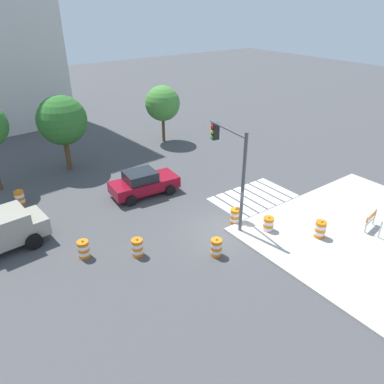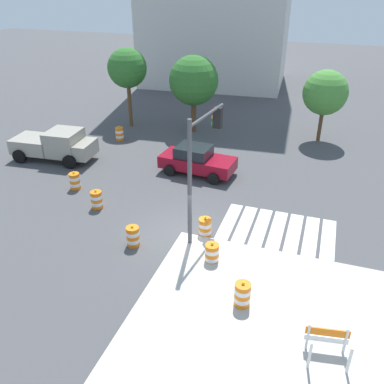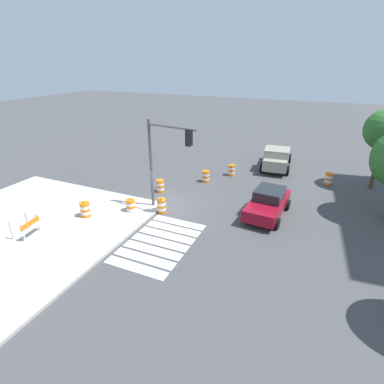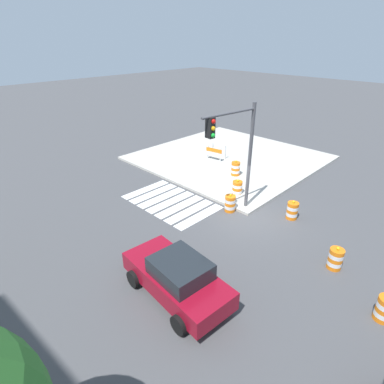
{
  "view_description": "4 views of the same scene",
  "coord_description": "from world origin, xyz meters",
  "px_view_note": "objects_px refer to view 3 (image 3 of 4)",
  "views": [
    {
      "loc": [
        -11.36,
        -12.54,
        11.25
      ],
      "look_at": [
        -0.45,
        2.34,
        1.54
      ],
      "focal_mm": 34.56,
      "sensor_mm": 36.0,
      "label": 1
    },
    {
      "loc": [
        5.32,
        -14.13,
        10.39
      ],
      "look_at": [
        -0.46,
        2.79,
        0.68
      ],
      "focal_mm": 38.01,
      "sensor_mm": 36.0,
      "label": 2
    },
    {
      "loc": [
        15.25,
        8.63,
        8.75
      ],
      "look_at": [
        0.73,
        2.19,
        1.62
      ],
      "focal_mm": 27.73,
      "sensor_mm": 36.0,
      "label": 3
    },
    {
      "loc": [
        -7.61,
        11.92,
        8.4
      ],
      "look_at": [
        2.47,
        1.65,
        1.12
      ],
      "focal_mm": 29.05,
      "sensor_mm": 36.0,
      "label": 4
    }
  ],
  "objects_px": {
    "traffic_barrel_crosswalk_end": "(328,179)",
    "traffic_light_pole": "(166,151)",
    "sports_car": "(268,202)",
    "pickup_truck": "(277,158)",
    "traffic_barrel_median_near": "(131,206)",
    "traffic_barrel_far_curb": "(206,176)",
    "traffic_barrel_lane_center": "(162,206)",
    "traffic_barrel_near_corner": "(160,186)",
    "construction_barricade": "(28,226)",
    "traffic_barrel_median_far": "(232,170)",
    "traffic_barrel_on_sidewalk": "(85,209)"
  },
  "relations": [
    {
      "from": "traffic_barrel_lane_center",
      "to": "construction_barricade",
      "type": "relative_size",
      "value": 0.76
    },
    {
      "from": "traffic_barrel_near_corner",
      "to": "traffic_barrel_median_near",
      "type": "xyz_separation_m",
      "value": [
        3.54,
        -0.09,
        0.0
      ]
    },
    {
      "from": "sports_car",
      "to": "traffic_light_pole",
      "type": "bearing_deg",
      "value": -69.99
    },
    {
      "from": "traffic_barrel_median_near",
      "to": "traffic_light_pole",
      "type": "bearing_deg",
      "value": 119.02
    },
    {
      "from": "sports_car",
      "to": "pickup_truck",
      "type": "relative_size",
      "value": 0.84
    },
    {
      "from": "traffic_barrel_near_corner",
      "to": "traffic_barrel_far_curb",
      "type": "bearing_deg",
      "value": 143.73
    },
    {
      "from": "traffic_barrel_on_sidewalk",
      "to": "construction_barricade",
      "type": "height_order",
      "value": "traffic_barrel_on_sidewalk"
    },
    {
      "from": "traffic_barrel_crosswalk_end",
      "to": "traffic_barrel_median_near",
      "type": "distance_m",
      "value": 14.94
    },
    {
      "from": "sports_car",
      "to": "traffic_barrel_median_near",
      "type": "xyz_separation_m",
      "value": [
        3.22,
        -7.78,
        -0.36
      ]
    },
    {
      "from": "pickup_truck",
      "to": "construction_barricade",
      "type": "xyz_separation_m",
      "value": [
        16.58,
        -10.15,
        -0.25
      ]
    },
    {
      "from": "pickup_truck",
      "to": "construction_barricade",
      "type": "height_order",
      "value": "pickup_truck"
    },
    {
      "from": "pickup_truck",
      "to": "traffic_light_pole",
      "type": "height_order",
      "value": "traffic_light_pole"
    },
    {
      "from": "traffic_barrel_median_far",
      "to": "traffic_light_pole",
      "type": "height_order",
      "value": "traffic_light_pole"
    },
    {
      "from": "traffic_barrel_median_near",
      "to": "pickup_truck",
      "type": "bearing_deg",
      "value": 150.37
    },
    {
      "from": "traffic_barrel_far_curb",
      "to": "construction_barricade",
      "type": "relative_size",
      "value": 0.76
    },
    {
      "from": "pickup_truck",
      "to": "traffic_barrel_near_corner",
      "type": "bearing_deg",
      "value": -38.48
    },
    {
      "from": "pickup_truck",
      "to": "traffic_barrel_far_curb",
      "type": "relative_size",
      "value": 5.19
    },
    {
      "from": "traffic_barrel_median_far",
      "to": "traffic_barrel_far_curb",
      "type": "xyz_separation_m",
      "value": [
        2.18,
        -1.42,
        0.0
      ]
    },
    {
      "from": "traffic_barrel_lane_center",
      "to": "traffic_light_pole",
      "type": "distance_m",
      "value": 3.48
    },
    {
      "from": "pickup_truck",
      "to": "traffic_light_pole",
      "type": "xyz_separation_m",
      "value": [
        10.92,
        -4.84,
        2.94
      ]
    },
    {
      "from": "traffic_barrel_lane_center",
      "to": "traffic_barrel_on_sidewalk",
      "type": "height_order",
      "value": "traffic_barrel_on_sidewalk"
    },
    {
      "from": "sports_car",
      "to": "pickup_truck",
      "type": "height_order",
      "value": "pickup_truck"
    },
    {
      "from": "traffic_barrel_median_near",
      "to": "traffic_light_pole",
      "type": "xyz_separation_m",
      "value": [
        -1.11,
        2.01,
        3.46
      ]
    },
    {
      "from": "traffic_barrel_far_curb",
      "to": "traffic_light_pole",
      "type": "xyz_separation_m",
      "value": [
        5.54,
        -0.37,
        3.46
      ]
    },
    {
      "from": "traffic_barrel_median_near",
      "to": "traffic_light_pole",
      "type": "height_order",
      "value": "traffic_light_pole"
    },
    {
      "from": "traffic_light_pole",
      "to": "traffic_barrel_median_far",
      "type": "bearing_deg",
      "value": 166.96
    },
    {
      "from": "sports_car",
      "to": "traffic_barrel_crosswalk_end",
      "type": "height_order",
      "value": "sports_car"
    },
    {
      "from": "traffic_barrel_on_sidewalk",
      "to": "traffic_light_pole",
      "type": "xyz_separation_m",
      "value": [
        -2.81,
        4.05,
        3.31
      ]
    },
    {
      "from": "traffic_barrel_near_corner",
      "to": "traffic_barrel_crosswalk_end",
      "type": "relative_size",
      "value": 1.0
    },
    {
      "from": "traffic_barrel_median_far",
      "to": "traffic_barrel_on_sidewalk",
      "type": "distance_m",
      "value": 12.04
    },
    {
      "from": "traffic_barrel_near_corner",
      "to": "traffic_barrel_crosswalk_end",
      "type": "distance_m",
      "value": 12.76
    },
    {
      "from": "traffic_barrel_crosswalk_end",
      "to": "traffic_light_pole",
      "type": "distance_m",
      "value": 13.17
    },
    {
      "from": "sports_car",
      "to": "traffic_barrel_far_curb",
      "type": "bearing_deg",
      "value": -122.46
    },
    {
      "from": "pickup_truck",
      "to": "traffic_light_pole",
      "type": "distance_m",
      "value": 12.3
    },
    {
      "from": "traffic_barrel_crosswalk_end",
      "to": "traffic_light_pole",
      "type": "bearing_deg",
      "value": -45.71
    },
    {
      "from": "traffic_barrel_median_far",
      "to": "traffic_light_pole",
      "type": "distance_m",
      "value": 8.64
    },
    {
      "from": "construction_barricade",
      "to": "traffic_light_pole",
      "type": "relative_size",
      "value": 0.24
    },
    {
      "from": "traffic_barrel_median_far",
      "to": "traffic_barrel_crosswalk_end",
      "type": "bearing_deg",
      "value": 98.99
    },
    {
      "from": "traffic_barrel_near_corner",
      "to": "traffic_barrel_lane_center",
      "type": "xyz_separation_m",
      "value": [
        2.72,
        1.63,
        0.0
      ]
    },
    {
      "from": "traffic_barrel_far_curb",
      "to": "traffic_barrel_lane_center",
      "type": "relative_size",
      "value": 1.0
    },
    {
      "from": "pickup_truck",
      "to": "traffic_barrel_median_far",
      "type": "xyz_separation_m",
      "value": [
        3.2,
        -3.05,
        -0.52
      ]
    },
    {
      "from": "construction_barricade",
      "to": "traffic_barrel_far_curb",
      "type": "bearing_deg",
      "value": 153.12
    },
    {
      "from": "traffic_barrel_near_corner",
      "to": "traffic_barrel_median_near",
      "type": "bearing_deg",
      "value": -1.51
    },
    {
      "from": "traffic_barrel_lane_center",
      "to": "traffic_barrel_on_sidewalk",
      "type": "xyz_separation_m",
      "value": [
        2.52,
        -3.77,
        0.15
      ]
    },
    {
      "from": "sports_car",
      "to": "pickup_truck",
      "type": "xyz_separation_m",
      "value": [
        -8.82,
        -0.94,
        0.16
      ]
    },
    {
      "from": "traffic_barrel_median_far",
      "to": "traffic_barrel_on_sidewalk",
      "type": "relative_size",
      "value": 1.0
    },
    {
      "from": "traffic_barrel_median_near",
      "to": "traffic_barrel_far_curb",
      "type": "distance_m",
      "value": 7.07
    },
    {
      "from": "pickup_truck",
      "to": "traffic_barrel_near_corner",
      "type": "height_order",
      "value": "pickup_truck"
    },
    {
      "from": "traffic_barrel_median_near",
      "to": "traffic_barrel_median_far",
      "type": "xyz_separation_m",
      "value": [
        -8.83,
        3.79,
        0.0
      ]
    },
    {
      "from": "traffic_barrel_median_near",
      "to": "construction_barricade",
      "type": "height_order",
      "value": "construction_barricade"
    }
  ]
}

